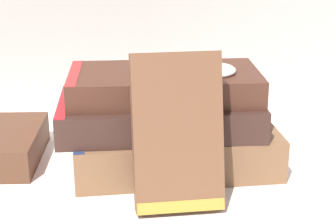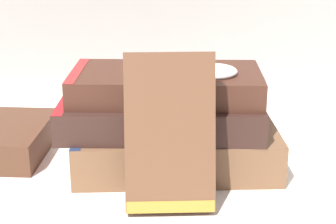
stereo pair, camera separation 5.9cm
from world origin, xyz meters
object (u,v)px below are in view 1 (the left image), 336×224
Objects in this scene: book_flat_bottom at (171,147)px; reading_glasses at (111,119)px; book_flat_top at (160,85)px; book_leaning_front at (177,137)px; pocket_watch at (211,69)px; book_flat_middle at (155,114)px.

book_flat_bottom is 2.52× the size of reading_glasses.
reading_glasses is (-0.05, 0.16, -0.10)m from book_flat_top.
pocket_watch is (0.05, 0.09, 0.04)m from book_leaning_front.
book_flat_middle is 2.53× the size of reading_glasses.
book_flat_bottom is 0.05m from book_flat_middle.
book_flat_middle is (-0.02, 0.00, 0.04)m from book_flat_bottom.
book_flat_middle is at bearing -138.33° from book_flat_top.
book_leaning_front is (0.01, -0.09, 0.01)m from book_flat_middle.
book_flat_middle is 0.19m from reading_glasses.
book_leaning_front is at bearing -93.90° from book_flat_bottom.
pocket_watch is at bearing 59.69° from book_leaning_front.
book_flat_middle is 4.11× the size of pocket_watch.
book_flat_bottom is 0.11m from pocket_watch.
book_flat_middle is at bearing 174.76° from book_flat_bottom.
book_flat_top is at bearing 171.52° from pocket_watch.
book_flat_top is 1.39× the size of book_leaning_front.
pocket_watch is at bearing -0.49° from book_flat_middle.
book_leaning_front is at bearing -83.09° from book_flat_top.
book_flat_bottom is at bearing -65.13° from reading_glasses.
book_flat_middle is 0.03m from book_flat_top.
book_flat_bottom is 4.09× the size of pocket_watch.
book_flat_top is (-0.01, 0.01, 0.08)m from book_flat_bottom.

